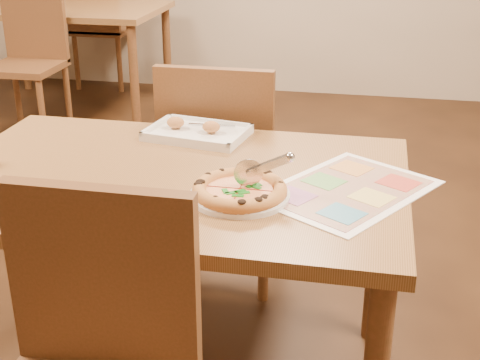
% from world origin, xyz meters
% --- Properties ---
extents(dining_table, '(1.30, 0.85, 0.72)m').
position_xyz_m(dining_table, '(0.00, 0.00, 0.63)').
color(dining_table, olive).
rests_on(dining_table, ground).
extents(chair_near, '(0.42, 0.42, 0.47)m').
position_xyz_m(chair_near, '(0.00, -0.60, 0.57)').
color(chair_near, brown).
rests_on(chair_near, ground).
extents(chair_far, '(0.42, 0.42, 0.47)m').
position_xyz_m(chair_far, '(-0.00, 0.60, 0.57)').
color(chair_far, brown).
rests_on(chair_far, ground).
extents(bg_table, '(1.30, 0.85, 0.72)m').
position_xyz_m(bg_table, '(-1.60, 2.80, 0.63)').
color(bg_table, olive).
rests_on(bg_table, ground).
extents(bg_chair_near, '(0.42, 0.42, 0.47)m').
position_xyz_m(bg_chair_near, '(-1.60, 2.20, 0.57)').
color(bg_chair_near, brown).
rests_on(bg_chair_near, ground).
extents(bg_chair_far, '(0.42, 0.42, 0.47)m').
position_xyz_m(bg_chair_far, '(-1.60, 3.30, 0.57)').
color(bg_chair_far, brown).
rests_on(bg_chair_far, ground).
extents(plate, '(0.27, 0.27, 0.01)m').
position_xyz_m(plate, '(0.22, -0.12, 0.73)').
color(plate, white).
rests_on(plate, dining_table).
extents(pizza, '(0.24, 0.24, 0.04)m').
position_xyz_m(pizza, '(0.22, -0.13, 0.75)').
color(pizza, '#E29A4D').
rests_on(pizza, plate).
extents(pizza_cutter, '(0.14, 0.05, 0.09)m').
position_xyz_m(pizza_cutter, '(0.27, -0.10, 0.80)').
color(pizza_cutter, silver).
rests_on(pizza_cutter, pizza).
extents(appetizer_tray, '(0.34, 0.26, 0.06)m').
position_xyz_m(appetizer_tray, '(-0.01, 0.32, 0.73)').
color(appetizer_tray, white).
rests_on(appetizer_tray, dining_table).
extents(menu, '(0.52, 0.56, 0.00)m').
position_xyz_m(menu, '(0.49, -0.02, 0.72)').
color(menu, white).
rests_on(menu, dining_table).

